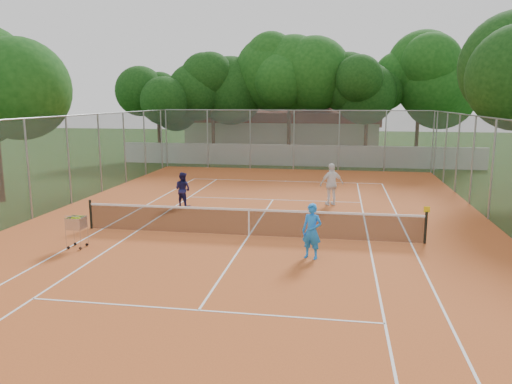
% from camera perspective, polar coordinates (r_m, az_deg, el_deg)
% --- Properties ---
extents(ground, '(120.00, 120.00, 0.00)m').
position_cam_1_polar(ground, '(17.59, -0.81, -5.06)').
color(ground, '#17330E').
rests_on(ground, ground).
extents(court_pad, '(18.00, 34.00, 0.02)m').
position_cam_1_polar(court_pad, '(17.58, -0.81, -5.03)').
color(court_pad, '#B95524').
rests_on(court_pad, ground).
extents(court_lines, '(10.98, 23.78, 0.01)m').
position_cam_1_polar(court_lines, '(17.58, -0.81, -4.98)').
color(court_lines, white).
rests_on(court_lines, court_pad).
extents(tennis_net, '(11.88, 0.10, 0.98)m').
position_cam_1_polar(tennis_net, '(17.45, -0.81, -3.44)').
color(tennis_net, black).
rests_on(tennis_net, court_pad).
extents(perimeter_fence, '(18.00, 34.00, 4.00)m').
position_cam_1_polar(perimeter_fence, '(17.15, -0.83, 1.39)').
color(perimeter_fence, slate).
rests_on(perimeter_fence, ground).
extents(boundary_wall, '(26.00, 0.30, 1.50)m').
position_cam_1_polar(boundary_wall, '(36.01, 4.61, 4.19)').
color(boundary_wall, silver).
rests_on(boundary_wall, ground).
extents(clubhouse, '(16.40, 9.00, 4.40)m').
position_cam_1_polar(clubhouse, '(46.01, 3.22, 7.41)').
color(clubhouse, beige).
rests_on(clubhouse, ground).
extents(tropical_trees, '(29.00, 19.00, 10.00)m').
position_cam_1_polar(tropical_trees, '(38.78, 5.09, 10.93)').
color(tropical_trees, black).
rests_on(tropical_trees, ground).
extents(player_near, '(0.71, 0.59, 1.68)m').
position_cam_1_polar(player_near, '(15.01, 6.40, -4.47)').
color(player_near, '#1C7FF2').
rests_on(player_near, court_pad).
extents(player_far_left, '(0.91, 0.81, 1.54)m').
position_cam_1_polar(player_far_left, '(22.35, -8.37, 0.29)').
color(player_far_left, '#19194B').
rests_on(player_far_left, court_pad).
extents(player_far_right, '(1.20, 0.88, 1.90)m').
position_cam_1_polar(player_far_right, '(22.65, 8.65, 0.88)').
color(player_far_right, white).
rests_on(player_far_right, court_pad).
extents(ball_hopper, '(0.61, 0.61, 1.11)m').
position_cam_1_polar(ball_hopper, '(17.01, -19.80, -4.22)').
color(ball_hopper, silver).
rests_on(ball_hopper, court_pad).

